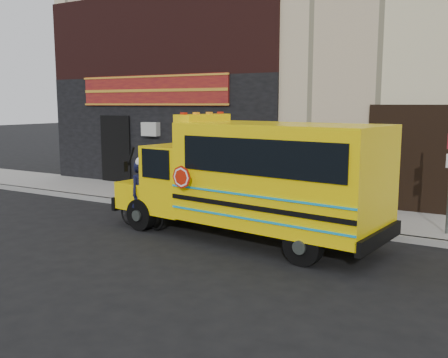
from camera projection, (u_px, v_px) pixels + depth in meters
name	position (u px, v px, depth m)	size (l,w,h in m)	color
ground	(180.00, 241.00, 11.61)	(120.00, 120.00, 0.00)	black
curb	(234.00, 217.00, 13.82)	(40.00, 0.20, 0.15)	gray
sidewalk	(258.00, 207.00, 15.11)	(40.00, 3.00, 0.15)	gray
building	(330.00, 28.00, 19.65)	(20.00, 10.70, 12.00)	beige
school_bus	(256.00, 177.00, 11.48)	(7.11, 2.96, 2.92)	black
bicycle	(141.00, 210.00, 12.82)	(0.44, 1.58, 0.95)	black
cyclist	(141.00, 196.00, 12.70)	(0.62, 0.40, 1.69)	black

